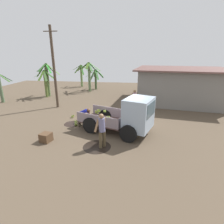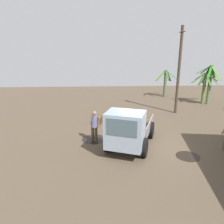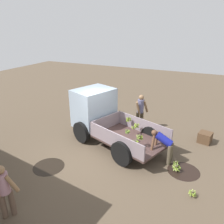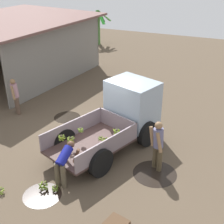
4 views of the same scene
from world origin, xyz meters
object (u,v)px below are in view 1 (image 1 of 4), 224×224
at_px(cargo_truck, 131,116).
at_px(banana_bunch_on_ground_1, 76,122).
at_px(person_foreground_visitor, 102,129).
at_px(person_bystander_near_shed, 135,98).
at_px(person_worker_loading, 83,115).
at_px(utility_pole, 54,68).
at_px(banana_bunch_on_ground_0, 76,124).
at_px(wooden_crate_0, 46,137).
at_px(banana_bunch_on_ground_2, 73,116).

xyz_separation_m(cargo_truck, banana_bunch_on_ground_1, (-3.56, 1.14, -0.96)).
distance_m(person_foreground_visitor, person_bystander_near_shed, 6.74).
height_order(person_worker_loading, banana_bunch_on_ground_1, person_worker_loading).
height_order(cargo_truck, banana_bunch_on_ground_1, cargo_truck).
height_order(utility_pole, banana_bunch_on_ground_0, utility_pole).
bearing_deg(banana_bunch_on_ground_0, person_worker_loading, -7.14).
relative_size(cargo_truck, banana_bunch_on_ground_1, 14.13).
height_order(utility_pole, person_worker_loading, utility_pole).
relative_size(person_worker_loading, banana_bunch_on_ground_1, 3.77).
distance_m(person_foreground_visitor, banana_bunch_on_ground_0, 3.35).
distance_m(cargo_truck, utility_pole, 8.15).
xyz_separation_m(person_bystander_near_shed, wooden_crate_0, (-4.44, -6.42, -0.65)).
bearing_deg(person_bystander_near_shed, person_foreground_visitor, 112.31).
height_order(person_foreground_visitor, person_bystander_near_shed, person_foreground_visitor).
distance_m(banana_bunch_on_ground_0, banana_bunch_on_ground_2, 1.55).
bearing_deg(person_bystander_near_shed, banana_bunch_on_ground_2, 67.55).
bearing_deg(wooden_crate_0, person_foreground_visitor, -3.02).
distance_m(cargo_truck, person_foreground_visitor, 2.08).
height_order(cargo_truck, banana_bunch_on_ground_2, cargo_truck).
distance_m(person_bystander_near_shed, banana_bunch_on_ground_0, 5.57).
bearing_deg(wooden_crate_0, cargo_truck, 18.57).
bearing_deg(banana_bunch_on_ground_2, banana_bunch_on_ground_0, -62.49).
bearing_deg(banana_bunch_on_ground_1, utility_pole, 129.54).
xyz_separation_m(person_foreground_visitor, banana_bunch_on_ground_0, (-2.16, 2.41, -0.86)).
bearing_deg(banana_bunch_on_ground_1, banana_bunch_on_ground_0, -76.52).
distance_m(utility_pole, wooden_crate_0, 7.06).
bearing_deg(wooden_crate_0, banana_bunch_on_ground_0, 69.64).
bearing_deg(person_bystander_near_shed, banana_bunch_on_ground_0, 83.85).
relative_size(person_worker_loading, wooden_crate_0, 2.33).
xyz_separation_m(person_foreground_visitor, wooden_crate_0, (-3.00, 0.16, -0.72)).
bearing_deg(banana_bunch_on_ground_1, person_worker_loading, -34.52).
bearing_deg(person_bystander_near_shed, utility_pole, 38.23).
distance_m(banana_bunch_on_ground_2, wooden_crate_0, 3.63).
bearing_deg(person_worker_loading, person_bystander_near_shed, 56.67).
xyz_separation_m(banana_bunch_on_ground_0, banana_bunch_on_ground_2, (-0.72, 1.38, 0.02)).
bearing_deg(person_foreground_visitor, person_worker_loading, -16.88).
height_order(person_worker_loading, banana_bunch_on_ground_2, person_worker_loading).
relative_size(person_worker_loading, person_bystander_near_shed, 0.75).
height_order(utility_pole, banana_bunch_on_ground_2, utility_pole).
bearing_deg(utility_pole, wooden_crate_0, -70.93).
xyz_separation_m(banana_bunch_on_ground_0, wooden_crate_0, (-0.84, -2.25, 0.13)).
distance_m(person_bystander_near_shed, wooden_crate_0, 7.84).
xyz_separation_m(banana_bunch_on_ground_2, wooden_crate_0, (-0.12, -3.63, 0.11)).
distance_m(banana_bunch_on_ground_1, banana_bunch_on_ground_2, 1.22).
height_order(person_foreground_visitor, wooden_crate_0, person_foreground_visitor).
height_order(cargo_truck, utility_pole, utility_pole).
bearing_deg(utility_pole, person_bystander_near_shed, 3.51).
relative_size(utility_pole, banana_bunch_on_ground_0, 30.97).
bearing_deg(banana_bunch_on_ground_0, utility_pole, 127.71).
relative_size(person_bystander_near_shed, wooden_crate_0, 3.09).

